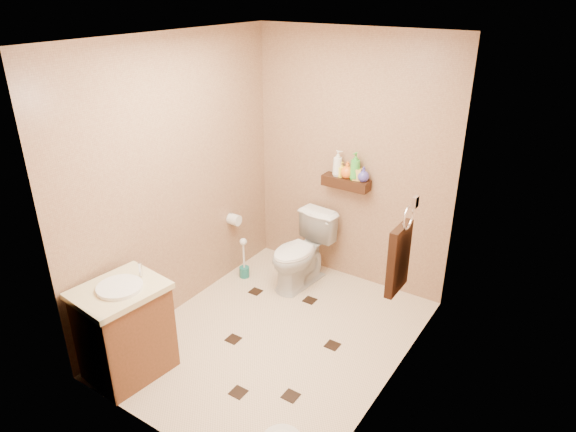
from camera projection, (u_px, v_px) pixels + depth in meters
The scene contains 19 objects.
ground at pixel (276, 337), 4.33m from camera, with size 2.50×2.50×0.00m, color beige.
wall_back at pixel (351, 162), 4.78m from camera, with size 2.00×0.04×2.40m, color #9F795A.
wall_front at pixel (148, 281), 2.88m from camera, with size 2.00×0.04×2.40m, color #9F795A.
wall_left at pixel (177, 181), 4.33m from camera, with size 0.04×2.50×2.40m, color #9F795A.
wall_right at pixel (401, 241), 3.33m from camera, with size 0.04×2.50×2.40m, color #9F795A.
ceiling at pixel (272, 38), 3.33m from camera, with size 2.00×2.50×0.02m, color white.
wall_shelf at pixel (346, 183), 4.79m from camera, with size 0.46×0.14×0.10m, color #341A0E.
floor_accents at pixel (277, 340), 4.29m from camera, with size 1.14×1.42×0.01m.
toilet at pixel (301, 252), 4.95m from camera, with size 0.40×0.70×0.71m, color white.
vanity at pixel (125, 330), 3.80m from camera, with size 0.57×0.66×0.86m.
toilet_brush at pixel (244, 263), 5.15m from camera, with size 0.10×0.10×0.44m.
towel_ring at pixel (399, 256), 3.67m from camera, with size 0.12×0.30×0.76m.
toilet_paper at pixel (234, 220), 5.04m from camera, with size 0.12×0.11×0.12m.
bottle_a at pixel (338, 163), 4.77m from camera, with size 0.10×0.10×0.25m, color silver.
bottle_b at pixel (341, 169), 4.77m from camera, with size 0.07×0.07×0.15m, color yellow.
bottle_c at pixel (347, 170), 4.73m from camera, with size 0.12×0.12×0.16m, color orange.
bottle_d at pixel (355, 166), 4.67m from camera, with size 0.10×0.10×0.26m, color green.
bottle_e at pixel (357, 172), 4.68m from camera, with size 0.07×0.08×0.16m, color #F0BE50.
bottle_f at pixel (363, 174), 4.66m from camera, with size 0.11×0.11×0.14m, color #4942A5.
Camera 1 is at (2.02, -2.88, 2.73)m, focal length 32.00 mm.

